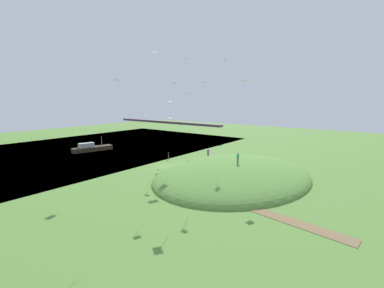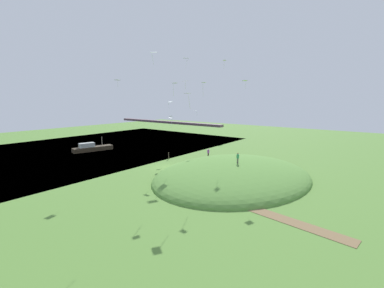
{
  "view_description": "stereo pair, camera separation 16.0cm",
  "coord_description": "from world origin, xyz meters",
  "px_view_note": "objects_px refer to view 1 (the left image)",
  "views": [
    {
      "loc": [
        29.89,
        -32.1,
        11.75
      ],
      "look_at": [
        3.78,
        2.03,
        4.34
      ],
      "focal_mm": 24.15,
      "sensor_mm": 36.0,
      "label": 1
    },
    {
      "loc": [
        30.02,
        -32.0,
        11.75
      ],
      "look_at": [
        3.78,
        2.03,
        4.34
      ],
      "focal_mm": 24.15,
      "sensor_mm": 36.0,
      "label": 2
    }
  ],
  "objects_px": {
    "kite_10": "(170,119)",
    "kite_12": "(224,61)",
    "kite_3": "(186,59)",
    "boat_on_lake": "(91,148)",
    "mooring_post": "(168,156)",
    "kite_4": "(204,84)",
    "kite_8": "(171,117)",
    "kite_11": "(185,81)",
    "kite_0": "(170,102)",
    "kite_6": "(188,94)",
    "kite_5": "(117,80)",
    "kite_2": "(245,81)",
    "person_walking_path": "(238,157)",
    "person_near_shore": "(208,152)",
    "kite_1": "(196,111)",
    "kite_9": "(154,53)",
    "kite_7": "(175,84)"
  },
  "relations": [
    {
      "from": "person_walking_path",
      "to": "kite_8",
      "type": "relative_size",
      "value": 1.42
    },
    {
      "from": "kite_10",
      "to": "kite_11",
      "type": "relative_size",
      "value": 1.48
    },
    {
      "from": "person_walking_path",
      "to": "kite_6",
      "type": "relative_size",
      "value": 0.82
    },
    {
      "from": "kite_4",
      "to": "mooring_post",
      "type": "height_order",
      "value": "kite_4"
    },
    {
      "from": "kite_0",
      "to": "kite_6",
      "type": "xyz_separation_m",
      "value": [
        8.92,
        -6.47,
        1.11
      ]
    },
    {
      "from": "kite_4",
      "to": "boat_on_lake",
      "type": "bearing_deg",
      "value": 178.53
    },
    {
      "from": "kite_5",
      "to": "kite_2",
      "type": "bearing_deg",
      "value": 33.32
    },
    {
      "from": "kite_11",
      "to": "boat_on_lake",
      "type": "bearing_deg",
      "value": -168.02
    },
    {
      "from": "kite_1",
      "to": "mooring_post",
      "type": "distance_m",
      "value": 10.44
    },
    {
      "from": "kite_5",
      "to": "kite_10",
      "type": "relative_size",
      "value": 0.5
    },
    {
      "from": "kite_0",
      "to": "kite_12",
      "type": "distance_m",
      "value": 13.4
    },
    {
      "from": "kite_6",
      "to": "mooring_post",
      "type": "xyz_separation_m",
      "value": [
        -13.52,
        10.86,
        -11.75
      ]
    },
    {
      "from": "kite_0",
      "to": "kite_12",
      "type": "xyz_separation_m",
      "value": [
        4.28,
        10.3,
        7.43
      ]
    },
    {
      "from": "kite_2",
      "to": "person_near_shore",
      "type": "bearing_deg",
      "value": 149.44
    },
    {
      "from": "kite_8",
      "to": "kite_11",
      "type": "distance_m",
      "value": 8.47
    },
    {
      "from": "boat_on_lake",
      "to": "kite_5",
      "type": "bearing_deg",
      "value": 84.71
    },
    {
      "from": "kite_6",
      "to": "kite_12",
      "type": "relative_size",
      "value": 1.26
    },
    {
      "from": "kite_4",
      "to": "kite_12",
      "type": "height_order",
      "value": "kite_12"
    },
    {
      "from": "kite_0",
      "to": "kite_5",
      "type": "xyz_separation_m",
      "value": [
        -5.2,
        -6.54,
        3.45
      ]
    },
    {
      "from": "kite_6",
      "to": "kite_11",
      "type": "height_order",
      "value": "kite_11"
    },
    {
      "from": "kite_1",
      "to": "kite_9",
      "type": "height_order",
      "value": "kite_9"
    },
    {
      "from": "kite_1",
      "to": "kite_2",
      "type": "distance_m",
      "value": 14.42
    },
    {
      "from": "kite_4",
      "to": "kite_5",
      "type": "height_order",
      "value": "kite_5"
    },
    {
      "from": "kite_1",
      "to": "kite_9",
      "type": "relative_size",
      "value": 0.67
    },
    {
      "from": "kite_12",
      "to": "kite_3",
      "type": "bearing_deg",
      "value": -158.59
    },
    {
      "from": "kite_0",
      "to": "kite_4",
      "type": "bearing_deg",
      "value": -8.29
    },
    {
      "from": "kite_0",
      "to": "boat_on_lake",
      "type": "bearing_deg",
      "value": -179.32
    },
    {
      "from": "person_walking_path",
      "to": "kite_10",
      "type": "xyz_separation_m",
      "value": [
        -15.64,
        2.17,
        4.93
      ]
    },
    {
      "from": "kite_10",
      "to": "kite_12",
      "type": "relative_size",
      "value": 1.36
    },
    {
      "from": "kite_3",
      "to": "kite_12",
      "type": "height_order",
      "value": "kite_3"
    },
    {
      "from": "mooring_post",
      "to": "kite_3",
      "type": "bearing_deg",
      "value": 58.61
    },
    {
      "from": "kite_12",
      "to": "kite_6",
      "type": "bearing_deg",
      "value": -74.54
    },
    {
      "from": "kite_0",
      "to": "kite_10",
      "type": "bearing_deg",
      "value": 131.96
    },
    {
      "from": "kite_11",
      "to": "mooring_post",
      "type": "distance_m",
      "value": 14.88
    },
    {
      "from": "kite_0",
      "to": "mooring_post",
      "type": "xyz_separation_m",
      "value": [
        -4.61,
        4.4,
        -10.64
      ]
    },
    {
      "from": "kite_7",
      "to": "kite_9",
      "type": "height_order",
      "value": "kite_9"
    },
    {
      "from": "boat_on_lake",
      "to": "mooring_post",
      "type": "relative_size",
      "value": 6.61
    },
    {
      "from": "kite_2",
      "to": "kite_5",
      "type": "bearing_deg",
      "value": -146.68
    },
    {
      "from": "kite_9",
      "to": "kite_3",
      "type": "bearing_deg",
      "value": 115.65
    },
    {
      "from": "kite_2",
      "to": "kite_5",
      "type": "distance_m",
      "value": 19.95
    },
    {
      "from": "boat_on_lake",
      "to": "mooring_post",
      "type": "xyz_separation_m",
      "value": [
        19.81,
        4.69,
        -0.02
      ]
    },
    {
      "from": "boat_on_lake",
      "to": "person_walking_path",
      "type": "xyz_separation_m",
      "value": [
        36.33,
        2.27,
        2.49
      ]
    },
    {
      "from": "person_near_shore",
      "to": "kite_4",
      "type": "relative_size",
      "value": 0.84
    },
    {
      "from": "person_near_shore",
      "to": "kite_2",
      "type": "relative_size",
      "value": 1.33
    },
    {
      "from": "kite_9",
      "to": "kite_11",
      "type": "height_order",
      "value": "kite_9"
    },
    {
      "from": "kite_4",
      "to": "kite_6",
      "type": "xyz_separation_m",
      "value": [
        1.28,
        -5.36,
        -1.51
      ]
    },
    {
      "from": "kite_7",
      "to": "kite_2",
      "type": "bearing_deg",
      "value": 54.98
    },
    {
      "from": "kite_9",
      "to": "kite_11",
      "type": "relative_size",
      "value": 1.11
    },
    {
      "from": "kite_1",
      "to": "kite_10",
      "type": "relative_size",
      "value": 0.5
    },
    {
      "from": "person_near_shore",
      "to": "kite_10",
      "type": "height_order",
      "value": "kite_10"
    }
  ]
}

